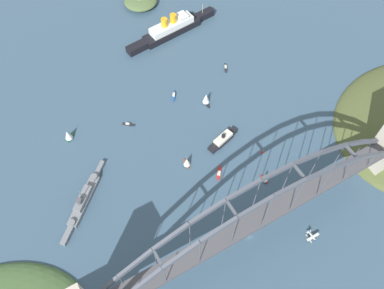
{
  "coord_description": "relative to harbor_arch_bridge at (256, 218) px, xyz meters",
  "views": [
    {
      "loc": [
        -77.94,
        -58.54,
        255.82
      ],
      "look_at": [
        0.0,
        79.05,
        8.0
      ],
      "focal_mm": 36.42,
      "sensor_mm": 36.0,
      "label": 1
    }
  ],
  "objects": [
    {
      "name": "small_boat_4",
      "position": [
        -78.68,
        135.87,
        -27.09
      ],
      "size": [
        9.24,
        9.04,
        11.15
      ],
      "color": "#2D6B3D",
      "rests_on": "ground"
    },
    {
      "name": "small_boat_5",
      "position": [
        68.47,
        139.14,
        -31.51
      ],
      "size": [
        6.21,
        10.16,
        2.09
      ],
      "color": "black",
      "rests_on": "ground"
    },
    {
      "name": "harbor_arch_bridge",
      "position": [
        0.0,
        0.0,
        0.0
      ],
      "size": [
        284.46,
        16.42,
        75.34
      ],
      "color": "#BCB29E",
      "rests_on": "ground"
    },
    {
      "name": "fort_island_mid_harbor",
      "position": [
        40.83,
        255.76,
        -27.57
      ],
      "size": [
        33.37,
        32.85,
        16.73
      ],
      "color": "#4C6038",
      "rests_on": "ground"
    },
    {
      "name": "small_boat_1",
      "position": [
        33.63,
        29.75,
        -28.17
      ],
      "size": [
        4.94,
        8.24,
        8.9
      ],
      "color": "#B2231E",
      "rests_on": "ground"
    },
    {
      "name": "small_boat_6",
      "position": [
        7.44,
        51.37,
        -31.51
      ],
      "size": [
        8.87,
        10.49,
        2.08
      ],
      "color": "#B2231E",
      "rests_on": "ground"
    },
    {
      "name": "seaplane_taxiing_near_bridge",
      "position": [
        35.82,
        -21.39,
        -30.36
      ],
      "size": [
        9.71,
        7.8,
        4.83
      ],
      "color": "#B7B7B2",
      "rests_on": "ground"
    },
    {
      "name": "ocean_liner",
      "position": [
        47.57,
        202.58,
        -26.2
      ],
      "size": [
        96.99,
        20.14,
        20.73
      ],
      "color": "black",
      "rests_on": "ground"
    },
    {
      "name": "small_boat_0",
      "position": [
        -9.95,
        69.32,
        -27.47
      ],
      "size": [
        5.6,
        9.5,
        10.3
      ],
      "color": "brown",
      "rests_on": "ground"
    },
    {
      "name": "ground_plane",
      "position": [
        0.0,
        0.0,
        -32.25
      ],
      "size": [
        1400.0,
        1400.0,
        0.0
      ],
      "primitive_type": "plane",
      "color": "#385166"
    },
    {
      "name": "small_boat_7",
      "position": [
        33.16,
        113.98,
        -26.67
      ],
      "size": [
        6.21,
        10.72,
        12.1
      ],
      "color": "black",
      "rests_on": "ground"
    },
    {
      "name": "channel_marker_buoy",
      "position": [
        46.17,
        50.4,
        -31.13
      ],
      "size": [
        2.2,
        2.2,
        2.75
      ],
      "color": "red",
      "rests_on": "ground"
    },
    {
      "name": "naval_cruiser",
      "position": [
        -88.47,
        78.84,
        -29.37
      ],
      "size": [
        50.56,
        48.93,
        16.95
      ],
      "color": "slate",
      "rests_on": "ground"
    },
    {
      "name": "small_boat_2",
      "position": [
        -32.84,
        125.23,
        -31.54
      ],
      "size": [
        8.83,
        7.49,
        1.99
      ],
      "color": "black",
      "rests_on": "ground"
    },
    {
      "name": "small_boat_3",
      "position": [
        12.93,
        133.18,
        -31.31
      ],
      "size": [
        7.54,
        10.37,
        2.6
      ],
      "color": "#234C8C",
      "rests_on": "ground"
    },
    {
      "name": "harbor_ferry_steamer",
      "position": [
        25.14,
        74.57,
        -29.86
      ],
      "size": [
        29.35,
        13.41,
        7.84
      ],
      "color": "black",
      "rests_on": "ground"
    }
  ]
}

